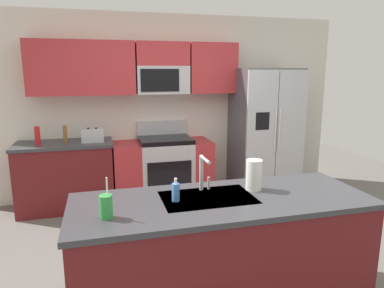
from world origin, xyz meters
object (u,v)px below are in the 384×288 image
at_px(toaster, 93,135).
at_px(soap_dispenser, 176,192).
at_px(sink_faucet, 203,170).
at_px(pepper_mill, 65,134).
at_px(drink_cup_green, 106,207).
at_px(refrigerator, 265,132).
at_px(bottle_red, 37,136).
at_px(range_oven, 163,169).
at_px(paper_towel_roll, 254,175).

height_order(toaster, soap_dispenser, toaster).
height_order(toaster, sink_faucet, sink_faucet).
bearing_deg(pepper_mill, sink_faucet, -62.07).
height_order(drink_cup_green, soap_dispenser, drink_cup_green).
bearing_deg(refrigerator, pepper_mill, 178.58).
bearing_deg(refrigerator, bottle_red, 179.68).
bearing_deg(sink_faucet, bottle_red, 124.66).
distance_m(toaster, pepper_mill, 0.35).
height_order(pepper_mill, sink_faucet, sink_faucet).
relative_size(toaster, soap_dispenser, 1.65).
bearing_deg(soap_dispenser, bottle_red, 118.38).
relative_size(range_oven, sink_faucet, 4.82).
bearing_deg(range_oven, drink_cup_green, -107.65).
distance_m(pepper_mill, bottle_red, 0.33).
xyz_separation_m(range_oven, drink_cup_green, (-0.82, -2.58, 0.53)).
distance_m(refrigerator, paper_towel_roll, 2.56).
bearing_deg(pepper_mill, drink_cup_green, -80.02).
bearing_deg(drink_cup_green, sink_faucet, 24.18).
relative_size(refrigerator, soap_dispenser, 10.88).
distance_m(refrigerator, drink_cup_green, 3.43).
height_order(refrigerator, bottle_red, refrigerator).
bearing_deg(sink_faucet, pepper_mill, 117.93).
height_order(range_oven, pepper_mill, pepper_mill).
bearing_deg(pepper_mill, range_oven, 0.11).
height_order(soap_dispenser, paper_towel_roll, paper_towel_roll).
bearing_deg(paper_towel_roll, sink_faucet, 169.80).
relative_size(bottle_red, drink_cup_green, 0.85).
height_order(toaster, drink_cup_green, drink_cup_green).
bearing_deg(toaster, drink_cup_green, -87.45).
distance_m(range_oven, toaster, 1.08).
bearing_deg(drink_cup_green, bottle_red, 107.16).
relative_size(toaster, sink_faucet, 0.99).
height_order(bottle_red, drink_cup_green, drink_cup_green).
relative_size(pepper_mill, bottle_red, 0.96).
bearing_deg(drink_cup_green, toaster, 92.55).
relative_size(refrigerator, bottle_red, 7.99).
relative_size(toaster, pepper_mill, 1.26).
relative_size(pepper_mill, sink_faucet, 0.79).
relative_size(range_oven, soap_dispenser, 8.00).
xyz_separation_m(toaster, soap_dispenser, (0.60, -2.35, -0.02)).
distance_m(range_oven, bottle_red, 1.70).
bearing_deg(paper_towel_roll, pepper_mill, 124.37).
height_order(pepper_mill, drink_cup_green, drink_cup_green).
bearing_deg(sink_faucet, drink_cup_green, -155.82).
distance_m(bottle_red, drink_cup_green, 2.64).
distance_m(refrigerator, bottle_red, 3.13).
xyz_separation_m(range_oven, toaster, (-0.93, -0.05, 0.55)).
bearing_deg(soap_dispenser, drink_cup_green, -159.94).
distance_m(bottle_red, soap_dispenser, 2.67).
xyz_separation_m(refrigerator, soap_dispenser, (-1.86, -2.33, 0.04)).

